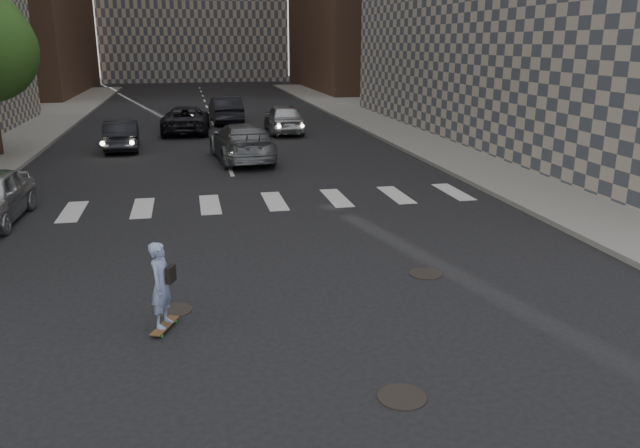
# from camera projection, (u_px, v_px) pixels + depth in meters

# --- Properties ---
(ground) EXTENTS (160.00, 160.00, 0.00)m
(ground) POSITION_uv_depth(u_px,v_px,m) (289.00, 329.00, 10.91)
(ground) COLOR black
(ground) RESTS_ON ground
(sidewalk_right) EXTENTS (13.00, 80.00, 0.15)m
(sidewalk_right) POSITION_uv_depth(u_px,v_px,m) (501.00, 136.00, 32.55)
(sidewalk_right) COLOR gray
(sidewalk_right) RESTS_ON ground
(manhole_a) EXTENTS (0.70, 0.70, 0.02)m
(manhole_a) POSITION_uv_depth(u_px,v_px,m) (402.00, 397.00, 8.80)
(manhole_a) COLOR black
(manhole_a) RESTS_ON ground
(manhole_b) EXTENTS (0.70, 0.70, 0.02)m
(manhole_b) POSITION_uv_depth(u_px,v_px,m) (173.00, 310.00, 11.63)
(manhole_b) COLOR black
(manhole_b) RESTS_ON ground
(manhole_c) EXTENTS (0.70, 0.70, 0.02)m
(manhole_c) POSITION_uv_depth(u_px,v_px,m) (425.00, 274.00, 13.44)
(manhole_c) COLOR black
(manhole_c) RESTS_ON ground
(skateboarder) EXTENTS (0.55, 0.82, 1.60)m
(skateboarder) POSITION_uv_depth(u_px,v_px,m) (162.00, 285.00, 10.64)
(skateboarder) COLOR brown
(skateboarder) RESTS_ON ground
(traffic_car_a) EXTENTS (1.66, 4.23, 1.37)m
(traffic_car_a) POSITION_uv_depth(u_px,v_px,m) (122.00, 135.00, 28.58)
(traffic_car_a) COLOR black
(traffic_car_a) RESTS_ON ground
(traffic_car_b) EXTENTS (2.68, 5.58, 1.57)m
(traffic_car_b) POSITION_uv_depth(u_px,v_px,m) (242.00, 142.00, 25.95)
(traffic_car_b) COLOR slate
(traffic_car_b) RESTS_ON ground
(traffic_car_c) EXTENTS (2.71, 5.37, 1.46)m
(traffic_car_c) POSITION_uv_depth(u_px,v_px,m) (186.00, 119.00, 33.83)
(traffic_car_c) COLOR black
(traffic_car_c) RESTS_ON ground
(traffic_car_d) EXTENTS (2.02, 4.73, 1.59)m
(traffic_car_d) POSITION_uv_depth(u_px,v_px,m) (284.00, 118.00, 33.79)
(traffic_car_d) COLOR #A6A9AD
(traffic_car_d) RESTS_ON ground
(traffic_car_e) EXTENTS (1.91, 4.94, 1.61)m
(traffic_car_e) POSITION_uv_depth(u_px,v_px,m) (226.00, 110.00, 37.94)
(traffic_car_e) COLOR black
(traffic_car_e) RESTS_ON ground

